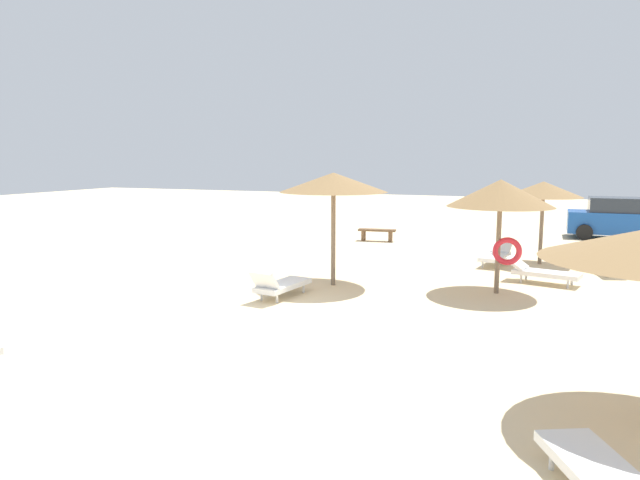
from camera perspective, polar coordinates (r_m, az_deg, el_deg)
ground_plane at (r=13.03m, az=-5.03°, el=-6.97°), size 80.00×80.00×0.00m
parasol_2 at (r=19.64m, az=21.00°, el=4.61°), size 2.39×2.39×2.62m
parasol_3 at (r=14.98m, az=17.24°, el=4.28°), size 2.60×2.60×2.84m
parasol_4 at (r=15.24m, az=1.32°, el=5.61°), size 2.83×2.83×2.98m
lounger_0 at (r=6.69m, az=26.54°, el=-20.13°), size 1.41×1.98×0.71m
lounger_2 at (r=19.26m, az=16.80°, el=-1.41°), size 0.89×1.98×0.64m
lounger_3 at (r=16.83m, az=20.81°, el=-2.93°), size 2.00×1.07×0.67m
lounger_4 at (r=14.17m, az=-3.94°, el=-4.36°), size 0.87×1.91×0.80m
lounger_7 at (r=19.04m, az=26.10°, el=-1.98°), size 1.24×2.00×0.71m
bench_0 at (r=23.68m, az=5.59°, el=0.72°), size 1.54×0.58×0.49m
parked_car at (r=27.20m, az=27.15°, el=1.83°), size 4.02×2.03×1.72m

